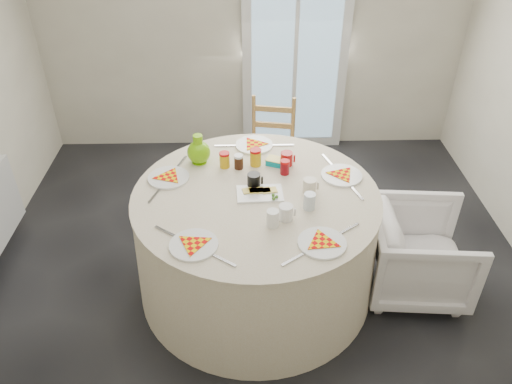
{
  "coord_description": "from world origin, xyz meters",
  "views": [
    {
      "loc": [
        -0.08,
        -2.61,
        2.62
      ],
      "look_at": [
        -0.02,
        -0.05,
        0.8
      ],
      "focal_mm": 35.0,
      "sensor_mm": 36.0,
      "label": 1
    }
  ],
  "objects_px": {
    "armchair": "(421,244)",
    "green_pitcher": "(199,152)",
    "table": "(256,243)",
    "wooden_chair": "(271,149)"
  },
  "relations": [
    {
      "from": "table",
      "to": "green_pitcher",
      "type": "xyz_separation_m",
      "value": [
        -0.38,
        0.39,
        0.49
      ]
    },
    {
      "from": "wooden_chair",
      "to": "green_pitcher",
      "type": "xyz_separation_m",
      "value": [
        -0.54,
        -0.71,
        0.4
      ]
    },
    {
      "from": "table",
      "to": "wooden_chair",
      "type": "relative_size",
      "value": 1.84
    },
    {
      "from": "table",
      "to": "green_pitcher",
      "type": "distance_m",
      "value": 0.74
    },
    {
      "from": "green_pitcher",
      "to": "wooden_chair",
      "type": "bearing_deg",
      "value": 44.35
    },
    {
      "from": "table",
      "to": "green_pitcher",
      "type": "bearing_deg",
      "value": 134.56
    },
    {
      "from": "table",
      "to": "wooden_chair",
      "type": "distance_m",
      "value": 1.11
    },
    {
      "from": "table",
      "to": "green_pitcher",
      "type": "height_order",
      "value": "green_pitcher"
    },
    {
      "from": "armchair",
      "to": "green_pitcher",
      "type": "distance_m",
      "value": 1.63
    },
    {
      "from": "armchair",
      "to": "green_pitcher",
      "type": "bearing_deg",
      "value": 77.8
    }
  ]
}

